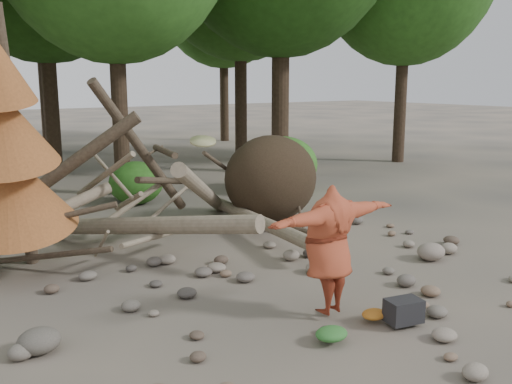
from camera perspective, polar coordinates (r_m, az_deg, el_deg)
ground at (r=8.38m, az=4.50°, el=-11.29°), size 120.00×120.00×0.00m
deadfall_pile at (r=12.56m, az=-0.47°, el=0.87°), size 8.55×5.24×3.30m
dead_conifer at (r=9.59m, az=-23.62°, el=3.74°), size 2.06×2.16×4.35m
bush_mid at (r=15.15m, az=-11.93°, el=0.90°), size 1.40×1.40×1.12m
bush_right at (r=16.51m, az=2.71°, el=2.81°), size 2.00×2.00×1.60m
frisbee_thrower at (r=7.73m, az=7.31°, el=-5.69°), size 3.23×0.66×2.53m
backpack at (r=7.91m, az=14.53°, el=-11.81°), size 0.52×0.40×0.31m
cloth_green at (r=7.29m, az=7.55°, el=-14.23°), size 0.42×0.35×0.16m
cloth_orange at (r=7.97m, az=11.70°, el=-12.21°), size 0.35×0.29×0.13m
boulder_mid_right at (r=10.78m, az=17.10°, el=-5.72°), size 0.52×0.47×0.31m
boulder_mid_left at (r=7.44m, az=-20.88°, el=-13.73°), size 0.51×0.46×0.31m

